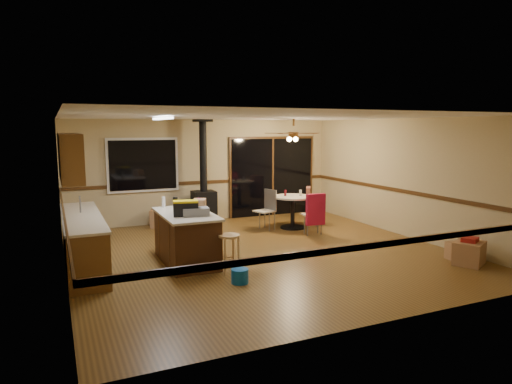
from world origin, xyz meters
TOP-DOWN VIEW (x-y plane):
  - floor at (0.00, 0.00)m, footprint 7.00×7.00m
  - ceiling at (0.00, 0.00)m, footprint 7.00×7.00m
  - wall_back at (0.00, 3.50)m, footprint 7.00×0.00m
  - wall_front at (0.00, -3.50)m, footprint 7.00×0.00m
  - wall_left at (-3.50, 0.00)m, footprint 0.00×7.00m
  - wall_right at (3.50, 0.00)m, footprint 0.00×7.00m
  - chair_rail at (0.00, 0.00)m, footprint 7.00×7.00m
  - window at (-1.60, 3.45)m, footprint 1.72×0.10m
  - sliding_door at (1.90, 3.45)m, footprint 2.52×0.10m
  - lower_cabinets at (-3.20, 0.50)m, footprint 0.60×3.00m
  - countertop at (-3.20, 0.50)m, footprint 0.64×3.04m
  - upper_cabinets at (-3.33, 0.70)m, footprint 0.35×2.00m
  - kitchen_island at (-1.50, 0.00)m, footprint 0.88×1.68m
  - wood_stove at (-0.20, 3.05)m, footprint 0.55×0.50m
  - ceiling_fan at (1.59, 1.70)m, footprint 0.24×0.24m
  - fluorescent_strip at (-1.80, 0.30)m, footprint 0.10×1.20m
  - toolbox_grey at (-1.41, -0.32)m, footprint 0.48×0.31m
  - toolbox_black at (-1.57, -0.26)m, footprint 0.46×0.31m
  - toolbox_yellow_lid at (-1.57, -0.26)m, footprint 0.46×0.31m
  - box_on_island at (-1.18, 0.20)m, footprint 0.32×0.36m
  - bottle_dark at (-1.68, -0.00)m, footprint 0.10×0.10m
  - bottle_pink at (-1.18, 0.27)m, footprint 0.08×0.08m
  - bottle_white at (-1.73, 0.72)m, footprint 0.07×0.07m
  - bar_stool at (-1.00, -0.84)m, footprint 0.37×0.37m
  - blue_bucket at (-1.05, -1.42)m, footprint 0.31×0.31m
  - dining_table at (1.59, 1.70)m, footprint 0.94×0.94m
  - glass_red at (1.44, 1.80)m, footprint 0.06×0.06m
  - glass_cream at (1.77, 1.65)m, footprint 0.08×0.08m
  - chair_left at (0.99, 1.83)m, footprint 0.51×0.50m
  - chair_near at (1.67, 0.81)m, footprint 0.46×0.50m
  - chair_right at (2.13, 1.84)m, footprint 0.61×0.60m
  - box_under_window at (-1.25, 3.10)m, footprint 0.66×0.60m
  - box_corner_a at (3.03, -2.16)m, footprint 0.69×0.65m
  - box_corner_b at (3.10, -1.89)m, footprint 0.45×0.40m
  - box_small_red at (3.03, -2.16)m, footprint 0.37×0.35m

SIDE VIEW (x-z plane):
  - floor at x=0.00m, z-range 0.00..0.00m
  - blue_bucket at x=-1.05m, z-range 0.00..0.23m
  - box_corner_b at x=3.10m, z-range 0.00..0.32m
  - box_corner_a at x=3.03m, z-range 0.00..0.41m
  - box_under_window at x=-1.25m, z-range 0.00..0.43m
  - bar_stool at x=-1.00m, z-range 0.00..0.64m
  - lower_cabinets at x=-3.20m, z-range 0.00..0.86m
  - box_small_red at x=3.03m, z-range 0.41..0.49m
  - kitchen_island at x=-1.50m, z-range 0.00..0.90m
  - dining_table at x=1.59m, z-range 0.14..0.92m
  - chair_left at x=0.99m, z-range 0.33..0.85m
  - chair_near at x=1.67m, z-range 0.25..0.95m
  - chair_right at x=2.13m, z-range 0.25..0.95m
  - wood_stove at x=-0.20m, z-range -0.53..1.99m
  - glass_cream at x=1.77m, z-range 0.78..0.93m
  - glass_red at x=1.44m, z-range 0.78..0.93m
  - countertop at x=-3.20m, z-range 0.86..0.90m
  - toolbox_grey at x=-1.41m, z-range 0.90..1.04m
  - box_on_island at x=-1.18m, z-range 0.90..1.10m
  - chair_rail at x=0.00m, z-range 0.96..1.04m
  - bottle_white at x=-1.73m, z-range 0.90..1.10m
  - bottle_pink at x=-1.18m, z-range 0.90..1.11m
  - toolbox_black at x=-1.57m, z-range 0.90..1.13m
  - bottle_dark at x=-1.68m, z-range 0.90..1.20m
  - sliding_door at x=1.90m, z-range 0.00..2.10m
  - toolbox_yellow_lid at x=-1.57m, z-range 1.13..1.17m
  - wall_back at x=0.00m, z-range -2.20..4.80m
  - wall_front at x=0.00m, z-range -2.20..4.80m
  - wall_left at x=-3.50m, z-range -2.20..4.80m
  - wall_right at x=3.50m, z-range -2.20..4.80m
  - window at x=-1.60m, z-range 0.84..2.16m
  - upper_cabinets at x=-3.33m, z-range 1.50..2.30m
  - ceiling_fan at x=1.59m, z-range 1.94..2.49m
  - fluorescent_strip at x=-1.80m, z-range 2.54..2.58m
  - ceiling at x=0.00m, z-range 2.60..2.60m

